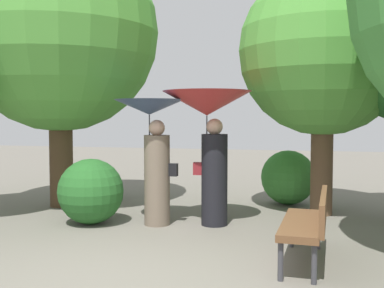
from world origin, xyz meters
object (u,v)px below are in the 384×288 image
Objects in this scene: person_left at (153,140)px; tree_near_right at (324,37)px; person_right at (209,122)px; park_bench at (309,221)px; tree_mid_left at (59,17)px.

tree_near_right is (2.61, 1.47, 1.74)m from person_left.
park_bench is (1.56, -1.65, -1.12)m from person_right.
person_left is at bearing -24.50° from tree_mid_left.
park_bench is at bearing -27.93° from tree_mid_left.
tree_near_right reaches higher than person_left.
tree_near_right is 4.87m from tree_mid_left.
tree_near_right is at bearing 5.42° from tree_mid_left.
tree_mid_left is (-3.08, 0.81, 1.96)m from person_right.
tree_near_right is (0.19, 2.92, 2.59)m from park_bench.
person_left is 3.31m from tree_mid_left.
tree_near_right reaches higher than park_bench.
person_right is at bearing -144.13° from tree_near_right.
person_right is 0.44× the size of tree_near_right.
person_right is at bearing -14.69° from tree_mid_left.
tree_near_right is at bearing -62.87° from person_left.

